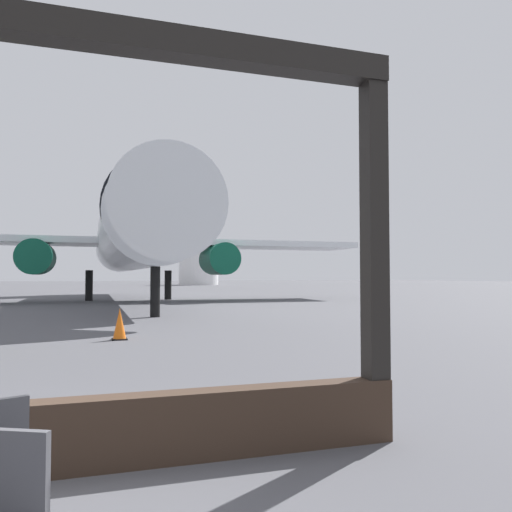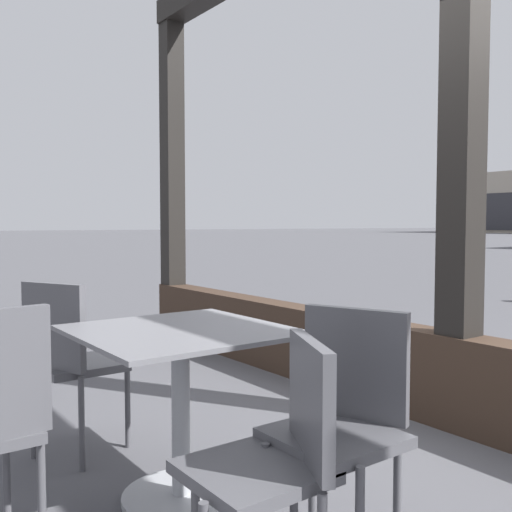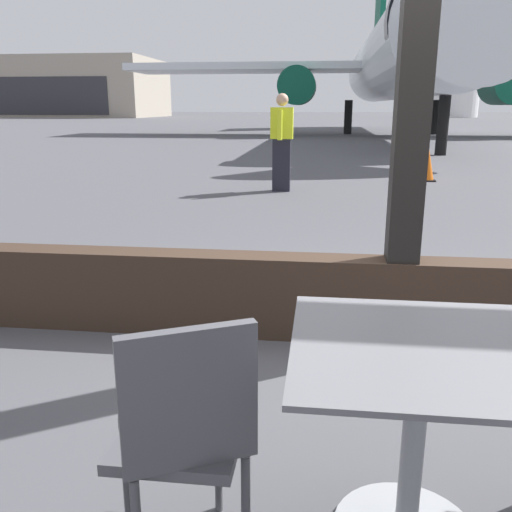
% 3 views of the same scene
% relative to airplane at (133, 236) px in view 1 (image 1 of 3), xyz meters
% --- Properties ---
extents(ground_plane, '(220.00, 220.00, 0.00)m').
position_rel_airplane_xyz_m(ground_plane, '(-3.23, 13.80, -3.82)').
color(ground_plane, '#4C4C51').
extents(airplane, '(28.65, 30.31, 10.80)m').
position_rel_airplane_xyz_m(airplane, '(0.00, 0.00, 0.00)').
color(airplane, silver).
rests_on(airplane, ground).
extents(traffic_cone, '(0.36, 0.36, 0.74)m').
position_rel_airplane_xyz_m(traffic_cone, '(-1.58, -17.87, -3.46)').
color(traffic_cone, orange).
rests_on(traffic_cone, ground).
extents(fuel_storage_tank, '(6.61, 6.61, 6.36)m').
position_rel_airplane_xyz_m(fuel_storage_tank, '(14.80, 54.02, -0.64)').
color(fuel_storage_tank, white).
rests_on(fuel_storage_tank, ground).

